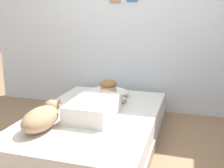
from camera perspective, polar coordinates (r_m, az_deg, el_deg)
name	(u,v)px	position (r m, az deg, el deg)	size (l,w,h in m)	color
ground_plane	(86,154)	(2.72, -5.51, -14.49)	(12.02, 12.02, 0.00)	#8C6B4C
back_wall	(124,19)	(3.80, 2.63, 13.41)	(4.01, 0.12, 2.50)	silver
bed	(95,127)	(2.92, -3.62, -9.02)	(1.30, 2.01, 0.31)	gray
pillow	(109,91)	(3.45, -0.64, -1.58)	(0.52, 0.32, 0.11)	white
person_lying	(98,103)	(2.86, -2.92, -3.90)	(0.43, 0.92, 0.27)	silver
dog	(42,117)	(2.54, -14.44, -6.77)	(0.26, 0.57, 0.21)	#9E7A56
coffee_cup	(120,100)	(3.16, 1.74, -3.43)	(0.12, 0.09, 0.07)	teal
cell_phone	(98,109)	(2.99, -3.04, -5.15)	(0.07, 0.14, 0.01)	black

